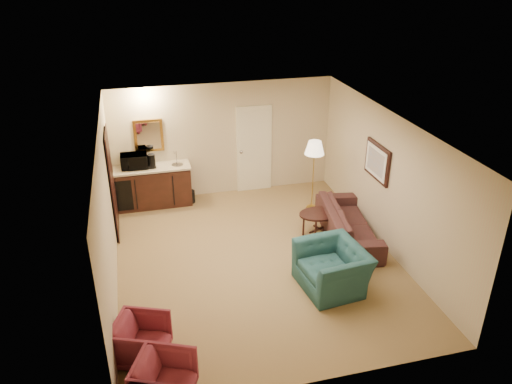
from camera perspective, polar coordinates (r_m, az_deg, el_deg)
ground at (r=9.31m, az=0.06°, el=-7.75°), size 6.00×6.00×0.00m
room_walls at (r=9.15m, az=-1.72°, el=3.79°), size 5.02×6.01×2.61m
wetbar_cabinet at (r=11.26m, az=-11.59°, el=0.67°), size 1.64×0.58×0.92m
sofa at (r=9.94m, az=10.55°, el=-2.96°), size 0.98×2.29×0.87m
teal_armchair at (r=8.46m, az=8.75°, el=-7.84°), size 0.87×1.22×1.00m
rose_chair_near at (r=7.31m, az=-13.00°, el=-15.99°), size 0.86×0.88×0.71m
rose_chair_far at (r=6.72m, az=-10.42°, el=-20.23°), size 0.87×0.89×0.71m
coffee_table at (r=10.05m, az=7.29°, el=-3.59°), size 1.01×0.87×0.49m
floor_lamp at (r=10.83m, az=6.55°, el=1.91°), size 0.44×0.44×1.57m
waste_bin at (r=11.37m, az=-7.55°, el=-0.52°), size 0.28×0.28×0.28m
microwave at (r=11.04m, az=-13.78°, el=3.62°), size 0.57×0.32×0.38m
coffee_maker at (r=10.98m, az=-11.84°, el=3.48°), size 0.18×0.18×0.31m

